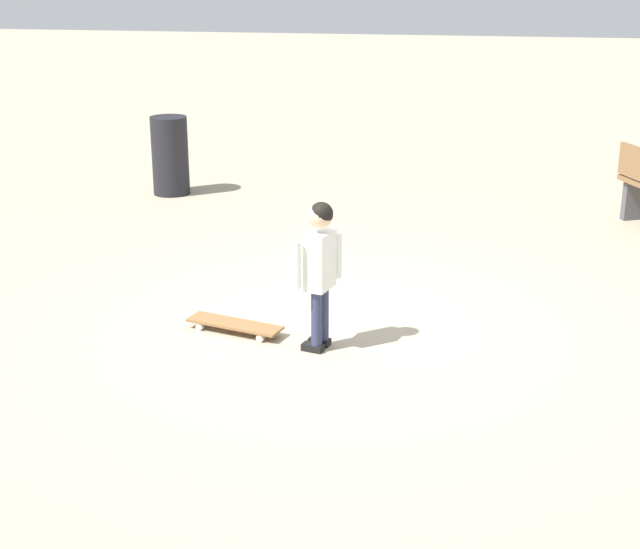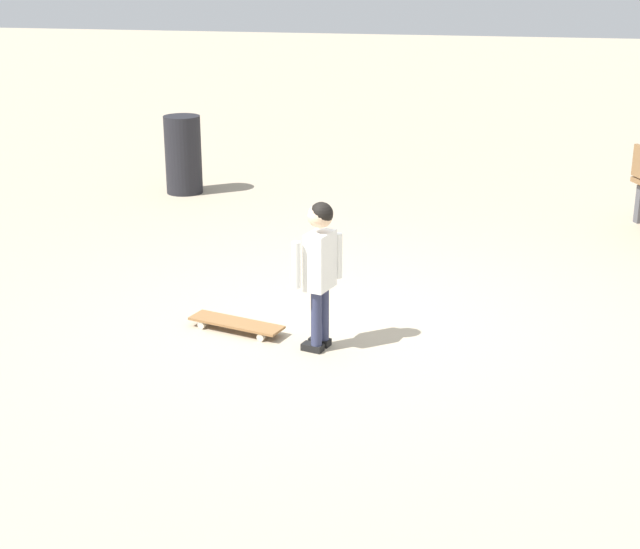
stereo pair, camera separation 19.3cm
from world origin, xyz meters
The scene contains 4 objects.
ground_plane centered at (0.00, 0.00, 0.00)m, with size 50.00×50.00×0.00m, color tan.
child_person centered at (-0.06, -0.51, 0.66)m, with size 0.30×0.32×1.06m.
skateboard centered at (-0.73, -0.33, 0.06)m, with size 0.75×0.38×0.07m.
trash_bin centered at (-2.49, 3.55, 0.44)m, with size 0.41×0.41×0.88m, color black.
Camera 2 is at (1.15, -6.42, 2.65)m, focal length 52.63 mm.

